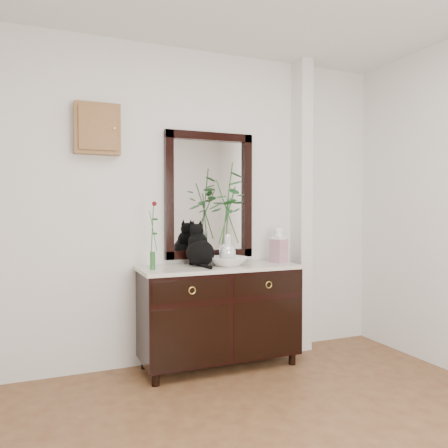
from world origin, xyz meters
name	(u,v)px	position (x,y,z in m)	size (l,w,h in m)	color
wall_back	(198,206)	(0.00, 1.98, 1.35)	(3.60, 0.04, 2.70)	white
pilaster	(301,206)	(1.00, 1.90, 1.35)	(0.12, 0.20, 2.70)	white
sideboard	(219,310)	(0.10, 1.73, 0.47)	(1.33, 0.52, 0.82)	black
wall_mirror	(209,195)	(0.10, 1.97, 1.44)	(0.80, 0.06, 1.10)	black
key_cabinet	(97,129)	(-0.85, 1.94, 1.95)	(0.35, 0.10, 0.40)	brown
cat	(200,244)	(-0.05, 1.77, 1.03)	(0.25, 0.31, 0.36)	black
lotus_bowl	(227,261)	(0.16, 1.70, 0.89)	(0.31, 0.31, 0.08)	white
vase_branches	(227,212)	(0.16, 1.70, 1.29)	(0.40, 0.40, 0.85)	silver
bud_vase_rose	(152,235)	(-0.47, 1.70, 1.12)	(0.07, 0.07, 0.54)	#2B662E
ginger_jar	(279,244)	(0.67, 1.74, 1.01)	(0.12, 0.12, 0.32)	silver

